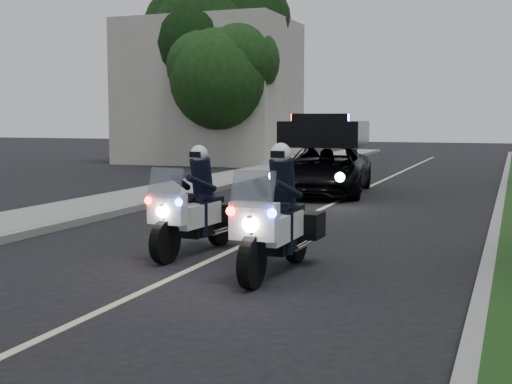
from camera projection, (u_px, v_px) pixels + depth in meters
ground at (53, 333)px, 7.14m from camera, size 120.00×120.00×0.00m
curb_right at (498, 217)px, 15.00m from camera, size 0.20×60.00×0.15m
curb_left at (163, 201)px, 17.88m from camera, size 0.20×60.00×0.15m
sidewalk_left at (126, 200)px, 18.26m from camera, size 2.00×60.00×0.16m
building_far at (210, 93)px, 34.47m from camera, size 8.00×6.00×7.00m
lane_marking at (316, 212)px, 16.45m from camera, size 0.12×50.00×0.01m
police_moto_left at (195, 254)px, 11.36m from camera, size 0.92×2.16×1.79m
police_moto_right at (277, 274)px, 9.88m from camera, size 0.81×2.22×1.88m
police_suv at (324, 194)px, 20.35m from camera, size 3.01×5.43×2.52m
bicycle at (351, 170)px, 29.73m from camera, size 0.67×1.85×0.97m
cyclist at (351, 170)px, 29.73m from camera, size 0.59×0.42×1.56m
tree_left_near at (221, 167)px, 31.72m from camera, size 4.81×4.81×7.74m
tree_left_far at (214, 163)px, 34.69m from camera, size 8.08×8.08×11.10m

